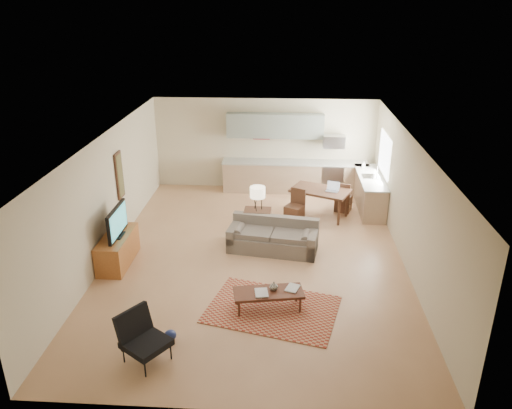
# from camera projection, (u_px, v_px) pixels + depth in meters

# --- Properties ---
(room) EXTENTS (9.00, 9.00, 9.00)m
(room) POSITION_uv_depth(u_px,v_px,m) (255.00, 201.00, 10.63)
(room) COLOR tan
(room) RESTS_ON ground
(kitchen_counter_back) EXTENTS (4.26, 0.64, 0.92)m
(kitchen_counter_back) POSITION_uv_depth(u_px,v_px,m) (294.00, 177.00, 14.77)
(kitchen_counter_back) COLOR #9F8162
(kitchen_counter_back) RESTS_ON ground
(kitchen_counter_right) EXTENTS (0.64, 2.26, 0.92)m
(kitchen_counter_right) POSITION_uv_depth(u_px,v_px,m) (369.00, 192.00, 13.57)
(kitchen_counter_right) COLOR #9F8162
(kitchen_counter_right) RESTS_ON ground
(kitchen_range) EXTENTS (0.62, 0.62, 0.90)m
(kitchen_range) POSITION_uv_depth(u_px,v_px,m) (332.00, 178.00, 14.71)
(kitchen_range) COLOR #A5A8AD
(kitchen_range) RESTS_ON ground
(kitchen_microwave) EXTENTS (0.62, 0.40, 0.35)m
(kitchen_microwave) POSITION_uv_depth(u_px,v_px,m) (334.00, 141.00, 14.31)
(kitchen_microwave) COLOR #A5A8AD
(kitchen_microwave) RESTS_ON room
(upper_cabinets) EXTENTS (2.80, 0.34, 0.70)m
(upper_cabinets) POSITION_uv_depth(u_px,v_px,m) (275.00, 126.00, 14.37)
(upper_cabinets) COLOR gray
(upper_cabinets) RESTS_ON room
(window_right) EXTENTS (0.02, 1.40, 1.05)m
(window_right) POSITION_uv_depth(u_px,v_px,m) (385.00, 154.00, 13.13)
(window_right) COLOR white
(window_right) RESTS_ON room
(wall_art_left) EXTENTS (0.06, 0.42, 1.10)m
(wall_art_left) POSITION_uv_depth(u_px,v_px,m) (120.00, 175.00, 11.57)
(wall_art_left) COLOR brown
(wall_art_left) RESTS_ON room
(triptych) EXTENTS (1.70, 0.04, 0.50)m
(triptych) POSITION_uv_depth(u_px,v_px,m) (261.00, 131.00, 14.60)
(triptych) COLOR #F3E2C3
(triptych) RESTS_ON room
(rug) EXTENTS (2.66, 2.15, 0.02)m
(rug) POSITION_uv_depth(u_px,v_px,m) (272.00, 309.00, 9.27)
(rug) COLOR maroon
(rug) RESTS_ON floor
(sofa) EXTENTS (2.21, 1.23, 0.73)m
(sofa) POSITION_uv_depth(u_px,v_px,m) (273.00, 236.00, 11.32)
(sofa) COLOR #645A4F
(sofa) RESTS_ON floor
(coffee_table) EXTENTS (1.36, 0.73, 0.39)m
(coffee_table) POSITION_uv_depth(u_px,v_px,m) (268.00, 300.00, 9.21)
(coffee_table) COLOR #442013
(coffee_table) RESTS_ON floor
(book_a) EXTENTS (0.32, 0.38, 0.03)m
(book_a) POSITION_uv_depth(u_px,v_px,m) (255.00, 293.00, 9.06)
(book_a) COLOR maroon
(book_a) RESTS_ON coffee_table
(book_b) EXTENTS (0.41, 0.44, 0.02)m
(book_b) POSITION_uv_depth(u_px,v_px,m) (287.00, 287.00, 9.27)
(book_b) COLOR navy
(book_b) RESTS_ON coffee_table
(vase) EXTENTS (0.21, 0.21, 0.17)m
(vase) POSITION_uv_depth(u_px,v_px,m) (274.00, 286.00, 9.16)
(vase) COLOR black
(vase) RESTS_ON coffee_table
(armchair) EXTENTS (1.02, 1.02, 0.84)m
(armchair) POSITION_uv_depth(u_px,v_px,m) (146.00, 339.00, 7.81)
(armchair) COLOR black
(armchair) RESTS_ON floor
(tv_credenza) EXTENTS (0.55, 1.42, 0.66)m
(tv_credenza) POSITION_uv_depth(u_px,v_px,m) (118.00, 249.00, 10.78)
(tv_credenza) COLOR brown
(tv_credenza) RESTS_ON floor
(tv) EXTENTS (0.11, 1.09, 0.66)m
(tv) POSITION_uv_depth(u_px,v_px,m) (117.00, 222.00, 10.53)
(tv) COLOR black
(tv) RESTS_ON tv_credenza
(console_table) EXTENTS (0.65, 0.44, 0.74)m
(console_table) POSITION_uv_depth(u_px,v_px,m) (258.00, 224.00, 11.91)
(console_table) COLOR #3C2417
(console_table) RESTS_ON floor
(table_lamp) EXTENTS (0.42, 0.42, 0.59)m
(table_lamp) POSITION_uv_depth(u_px,v_px,m) (258.00, 198.00, 11.65)
(table_lamp) COLOR beige
(table_lamp) RESTS_ON console_table
(dining_table) EXTENTS (1.70, 1.38, 0.75)m
(dining_table) POSITION_uv_depth(u_px,v_px,m) (320.00, 203.00, 13.11)
(dining_table) COLOR #3C2417
(dining_table) RESTS_ON floor
(dining_chair_near) EXTENTS (0.57, 0.58, 0.87)m
(dining_chair_near) POSITION_uv_depth(u_px,v_px,m) (294.00, 206.00, 12.75)
(dining_chair_near) COLOR #3C2417
(dining_chair_near) RESTS_ON floor
(dining_chair_far) EXTENTS (0.52, 0.53, 0.84)m
(dining_chair_far) POSITION_uv_depth(u_px,v_px,m) (344.00, 196.00, 13.42)
(dining_chair_far) COLOR #3C2417
(dining_chair_far) RESTS_ON floor
(laptop) EXTENTS (0.37, 0.32, 0.24)m
(laptop) POSITION_uv_depth(u_px,v_px,m) (332.00, 187.00, 12.81)
(laptop) COLOR #A5A8AD
(laptop) RESTS_ON dining_table
(soap_bottle) EXTENTS (0.09, 0.09, 0.19)m
(soap_bottle) POSITION_uv_depth(u_px,v_px,m) (364.00, 164.00, 14.07)
(soap_bottle) COLOR #F3E2C3
(soap_bottle) RESTS_ON kitchen_counter_right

